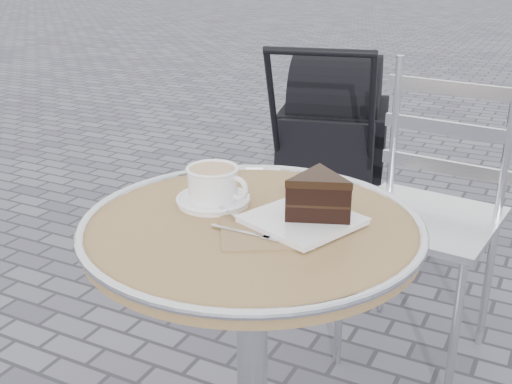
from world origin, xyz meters
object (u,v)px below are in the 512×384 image
at_px(cake_plate_set, 314,202).
at_px(cafe_table, 252,292).
at_px(cappuccino_set, 214,188).
at_px(bistro_chair, 437,180).
at_px(baby_stroller, 332,148).

bearing_deg(cake_plate_set, cafe_table, -133.37).
distance_m(cafe_table, cappuccino_set, 0.24).
xyz_separation_m(cafe_table, cappuccino_set, (-0.13, 0.06, 0.20)).
relative_size(cappuccino_set, bistro_chair, 0.19).
bearing_deg(cappuccino_set, baby_stroller, 99.76).
bearing_deg(bistro_chair, cafe_table, -98.17).
relative_size(cappuccino_set, baby_stroller, 0.18).
relative_size(cafe_table, cake_plate_set, 2.35).
xyz_separation_m(cake_plate_set, baby_stroller, (-0.49, 1.43, -0.36)).
bearing_deg(cafe_table, bistro_chair, 75.98).
xyz_separation_m(cappuccino_set, baby_stroller, (-0.25, 1.43, -0.34)).
distance_m(cake_plate_set, bistro_chair, 0.82).
xyz_separation_m(cafe_table, bistro_chair, (0.21, 0.85, 0.02)).
xyz_separation_m(cappuccino_set, cake_plate_set, (0.24, -0.00, 0.01)).
relative_size(cake_plate_set, bistro_chair, 0.33).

